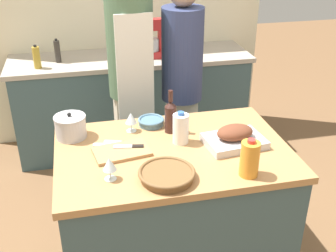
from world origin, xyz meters
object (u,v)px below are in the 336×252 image
Objects in this scene: cutting_board at (122,152)px; juice_jug at (250,159)px; wine_glass_left at (131,119)px; wine_glass_right at (110,165)px; milk_jug at (181,128)px; wine_bottle_green at (171,116)px; person_cook_guest at (182,81)px; knife_bread at (130,146)px; roasting_pan at (235,138)px; stand_mixer at (155,42)px; condiment_bottle_short at (57,51)px; stock_pot at (71,127)px; knife_paring at (119,142)px; mixing_bowl at (151,121)px; person_cook_aproned at (131,76)px; knife_chef at (113,145)px; condiment_bottle_tall at (37,57)px; wicker_basket at (167,174)px.

juice_jug is at bearing -30.49° from cutting_board.
wine_glass_right is at bearing -109.86° from wine_glass_left.
milk_jug is 0.32m from wine_glass_left.
wine_bottle_green is 0.70m from person_cook_guest.
roasting_pan is at bearing -7.30° from knife_bread.
stand_mixer is 1.66× the size of condiment_bottle_short.
cutting_board is at bearing 175.53° from roasting_pan.
knife_paring is at bearing -26.47° from stock_pot.
milk_jug reaches higher than cutting_board.
wine_glass_left is at bearing -158.34° from mixing_bowl.
person_cook_aproned reaches higher than wine_glass_left.
person_cook_guest is at bearing -4.57° from person_cook_aproned.
knife_chef is (0.05, 0.33, -0.08)m from wine_glass_right.
roasting_pan is 0.19× the size of person_cook_aproned.
milk_jug is at bearing 161.58° from roasting_pan.
condiment_bottle_tall is at bearing 161.27° from person_cook_guest.
wine_bottle_green reaches higher than roasting_pan.
knife_bread is at bearing -100.58° from wine_glass_left.
knife_paring is at bearing -140.57° from mixing_bowl.
roasting_pan is 2.14× the size of mixing_bowl.
knife_chef is at bearing 167.85° from roasting_pan.
cutting_board is 1.96× the size of knife_paring.
cutting_board is 0.10m from knife_chef.
stand_mixer is at bearing 84.48° from milk_jug.
knife_chef is at bearing -151.93° from knife_paring.
stock_pot is 1.53m from stand_mixer.
cutting_board is at bearing -107.37° from stand_mixer.
milk_jug is (0.12, -0.25, 0.06)m from mixing_bowl.
wine_glass_left is (-0.13, -0.05, 0.06)m from mixing_bowl.
wine_glass_left is (-0.23, 0.06, -0.02)m from wine_bottle_green.
stock_pot is at bearing 153.53° from knife_paring.
wine_glass_right is (-0.27, 0.06, 0.06)m from wicker_basket.
mixing_bowl is 0.61× the size of wine_bottle_green.
knife_chef is 0.11m from knife_bread.
wine_bottle_green is at bearing 46.59° from wine_glass_right.
wine_glass_left is at bearing 79.42° from knife_bread.
knife_paring is at bearing 89.39° from cutting_board.
mixing_bowl reaches higher than knife_paring.
person_cook_guest is (0.37, 1.14, 0.03)m from wicker_basket.
wine_glass_right is at bearing -107.64° from stand_mixer.
stock_pot is 1.52× the size of wine_glass_right.
knife_bread is at bearing 63.22° from wine_glass_right.
juice_jug is at bearing -86.93° from stand_mixer.
wine_bottle_green is (-0.28, 0.54, 0.01)m from juice_jug.
condiment_bottle_short is (-0.84, 0.05, -0.05)m from stand_mixer.
juice_jug is at bearing -34.53° from knife_bread.
wine_glass_right is (-0.43, -0.28, -0.00)m from milk_jug.
cutting_board is 1.65× the size of condiment_bottle_tall.
person_cook_guest reaches higher than stock_pot.
knife_bread is (0.05, 0.03, 0.01)m from cutting_board.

